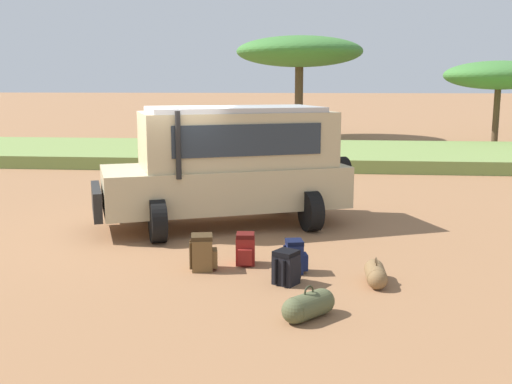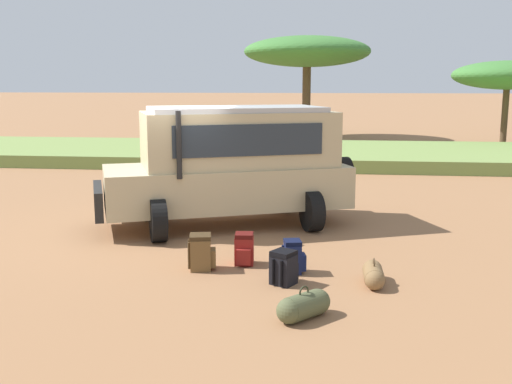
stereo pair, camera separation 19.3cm
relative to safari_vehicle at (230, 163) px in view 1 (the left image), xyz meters
name	(u,v)px [view 1 (the left image)]	position (x,y,z in m)	size (l,w,h in m)	color
ground_plane	(166,231)	(-1.20, -0.66, -1.29)	(320.00, 320.00, 0.00)	#936642
grass_bank	(239,153)	(-1.20, 10.85, -1.07)	(120.00, 7.00, 0.44)	olive
safari_vehicle	(230,163)	(0.00, 0.00, 0.00)	(5.40, 3.79, 2.44)	tan
backpack_beside_front_wheel	(286,268)	(1.34, -3.62, -1.05)	(0.43, 0.47, 0.51)	black
backpack_cluster_center	(295,257)	(1.45, -3.07, -1.04)	(0.40, 0.36, 0.52)	navy
backpack_near_rear_wheel	(245,249)	(0.63, -2.73, -1.04)	(0.32, 0.42, 0.52)	maroon
backpack_outermost	(203,253)	(0.00, -3.07, -1.02)	(0.47, 0.41, 0.57)	brown
duffel_bag_low_black_case	(376,274)	(2.65, -3.48, -1.15)	(0.30, 0.81, 0.40)	brown
duffel_bag_soft_canvas	(309,306)	(1.69, -4.90, -1.13)	(0.66, 0.69, 0.43)	#4C5133
acacia_tree_far_left	(299,52)	(0.83, 19.98, 3.18)	(6.58, 6.74, 5.30)	brown
acacia_tree_left_mid	(499,75)	(9.74, 15.72, 1.93)	(4.77, 4.37, 3.87)	brown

